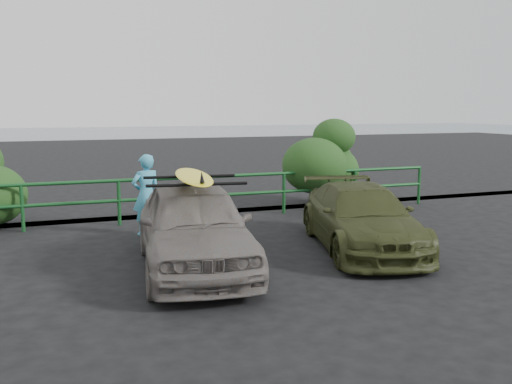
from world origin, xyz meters
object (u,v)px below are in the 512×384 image
Objects in this scene: man at (146,195)px; sedan at (194,226)px; olive_vehicle at (361,218)px; surfboard at (193,176)px; guardrail at (164,199)px.

sedan is at bearing 84.30° from man.
surfboard is at bearing -161.32° from olive_vehicle.
surfboard is (-0.31, -4.02, 1.00)m from guardrail.
guardrail is at bearing 142.26° from olive_vehicle.
olive_vehicle is 1.60× the size of surfboard.
olive_vehicle is at bearing 11.61° from surfboard.
olive_vehicle is 4.39m from man.
man is at bearing -116.77° from guardrail.
man is at bearing 103.05° from sedan.
olive_vehicle is at bearing 132.02° from man.
sedan is at bearing -94.46° from guardrail.
man is at bearing 103.05° from surfboard.
man is (-0.59, -1.17, 0.31)m from guardrail.
guardrail is 4.79m from olive_vehicle.
guardrail is 8.40× the size of man.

